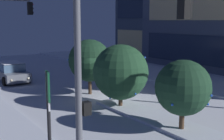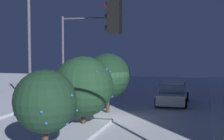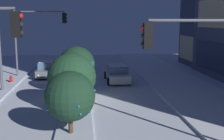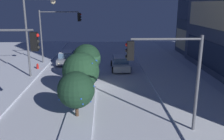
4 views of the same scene
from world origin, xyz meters
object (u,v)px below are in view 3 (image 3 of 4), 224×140
(car_far, at_px, (117,74))
(traffic_light_corner_far_right, at_px, (198,58))
(car_near, at_px, (48,69))
(street_lamp_arched, at_px, (9,26))
(decorated_tree_median, at_px, (72,77))
(decorated_tree_right_of_median, at_px, (77,65))
(traffic_light_corner_near_left, at_px, (36,30))
(fire_hydrant, at_px, (11,80))
(decorated_tree_left_of_median, at_px, (70,96))

(car_far, distance_m, traffic_light_corner_far_right, 14.46)
(car_near, bearing_deg, street_lamp_arched, -17.60)
(decorated_tree_median, distance_m, decorated_tree_right_of_median, 3.65)
(car_far, distance_m, traffic_light_corner_near_left, 8.91)
(traffic_light_corner_far_right, bearing_deg, car_far, -83.36)
(car_far, relative_size, street_lamp_arched, 0.60)
(fire_hydrant, bearing_deg, decorated_tree_right_of_median, 55.11)
(car_far, bearing_deg, traffic_light_corner_near_left, 67.60)
(decorated_tree_median, bearing_deg, car_near, -165.64)
(decorated_tree_median, bearing_deg, traffic_light_corner_far_right, 40.32)
(street_lamp_arched, height_order, decorated_tree_right_of_median, street_lamp_arched)
(car_near, bearing_deg, decorated_tree_left_of_median, 11.01)
(car_far, distance_m, street_lamp_arched, 9.92)
(street_lamp_arched, bearing_deg, decorated_tree_median, -52.51)
(traffic_light_corner_near_left, xyz_separation_m, street_lamp_arched, (5.85, -0.97, 0.51))
(traffic_light_corner_near_left, relative_size, decorated_tree_left_of_median, 2.07)
(car_far, height_order, fire_hydrant, car_far)
(decorated_tree_left_of_median, relative_size, decorated_tree_right_of_median, 0.88)
(car_near, relative_size, fire_hydrant, 6.49)
(fire_hydrant, distance_m, decorated_tree_median, 9.65)
(traffic_light_corner_far_right, xyz_separation_m, fire_hydrant, (-13.98, -10.94, -3.57))
(street_lamp_arched, distance_m, decorated_tree_left_of_median, 10.79)
(car_near, distance_m, traffic_light_corner_near_left, 3.95)
(car_near, distance_m, traffic_light_corner_far_right, 19.27)
(traffic_light_corner_near_left, height_order, decorated_tree_right_of_median, traffic_light_corner_near_left)
(traffic_light_corner_far_right, distance_m, decorated_tree_left_of_median, 5.96)
(street_lamp_arched, bearing_deg, traffic_light_corner_near_left, 73.59)
(traffic_light_corner_near_left, distance_m, decorated_tree_left_of_median, 15.69)
(traffic_light_corner_far_right, distance_m, fire_hydrant, 18.11)
(decorated_tree_median, relative_size, decorated_tree_right_of_median, 0.98)
(decorated_tree_left_of_median, bearing_deg, street_lamp_arched, -152.13)
(fire_hydrant, distance_m, decorated_tree_right_of_median, 7.31)
(decorated_tree_right_of_median, bearing_deg, decorated_tree_left_of_median, -0.87)
(street_lamp_arched, relative_size, fire_hydrant, 10.47)
(car_far, xyz_separation_m, decorated_tree_median, (7.71, -3.71, 1.28))
(decorated_tree_left_of_median, bearing_deg, decorated_tree_median, -178.79)
(car_near, xyz_separation_m, traffic_light_corner_near_left, (0.20, -0.98, 3.82))
(street_lamp_arched, bearing_deg, fire_hydrant, 99.69)
(traffic_light_corner_near_left, bearing_deg, traffic_light_corner_far_right, -61.79)
(traffic_light_corner_far_right, bearing_deg, traffic_light_corner_near_left, -61.79)
(traffic_light_corner_far_right, xyz_separation_m, street_lamp_arched, (-11.12, -10.08, 1.12))
(decorated_tree_median, xyz_separation_m, decorated_tree_right_of_median, (-3.64, 0.21, 0.21))
(car_near, xyz_separation_m, decorated_tree_median, (10.88, 2.79, 1.28))
(traffic_light_corner_near_left, relative_size, traffic_light_corner_far_right, 1.15)
(traffic_light_corner_near_left, xyz_separation_m, decorated_tree_left_of_median, (14.99, 3.86, -2.60))
(fire_hydrant, bearing_deg, traffic_light_corner_far_right, 38.03)
(car_far, height_order, street_lamp_arched, street_lamp_arched)
(street_lamp_arched, bearing_deg, car_far, 11.87)
(car_near, relative_size, traffic_light_corner_far_right, 0.86)
(traffic_light_corner_far_right, xyz_separation_m, decorated_tree_left_of_median, (-1.99, -5.25, -1.99))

